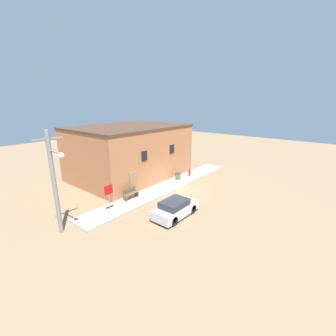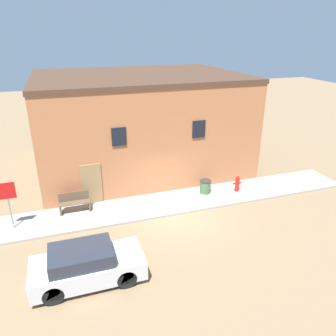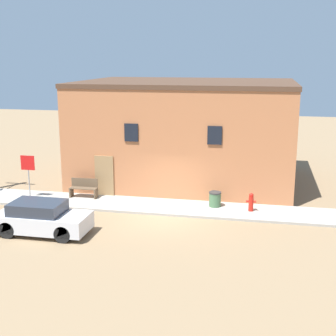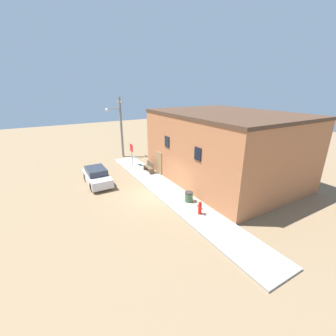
# 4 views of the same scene
# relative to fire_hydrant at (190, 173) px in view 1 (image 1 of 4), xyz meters

# --- Properties ---
(ground_plane) EXTENTS (80.00, 80.00, 0.00)m
(ground_plane) POSITION_rel_fire_hydrant_xyz_m (-3.94, -1.20, -0.56)
(ground_plane) COLOR #846B4C
(sidewalk) EXTENTS (19.86, 2.35, 0.12)m
(sidewalk) POSITION_rel_fire_hydrant_xyz_m (-3.94, -0.03, -0.50)
(sidewalk) COLOR #9E998E
(sidewalk) RESTS_ON ground
(brick_building) EXTENTS (12.03, 9.00, 5.81)m
(brick_building) POSITION_rel_fire_hydrant_xyz_m (-3.97, 5.59, 2.35)
(brick_building) COLOR #B26B42
(brick_building) RESTS_ON ground
(fire_hydrant) EXTENTS (0.47, 0.22, 0.87)m
(fire_hydrant) POSITION_rel_fire_hydrant_xyz_m (0.00, 0.00, 0.00)
(fire_hydrant) COLOR red
(fire_hydrant) RESTS_ON sidewalk
(stop_sign) EXTENTS (0.74, 0.06, 2.20)m
(stop_sign) POSITION_rel_fire_hydrant_xyz_m (-11.15, -0.10, 1.12)
(stop_sign) COLOR gray
(stop_sign) RESTS_ON sidewalk
(bench) EXTENTS (1.42, 0.44, 0.96)m
(bench) POSITION_rel_fire_hydrant_xyz_m (-8.47, 0.54, 0.03)
(bench) COLOR brown
(bench) RESTS_ON sidewalk
(trash_bin) EXTENTS (0.60, 0.60, 0.72)m
(trash_bin) POSITION_rel_fire_hydrant_xyz_m (-1.72, 0.37, -0.08)
(trash_bin) COLOR #426642
(trash_bin) RESTS_ON sidewalk
(utility_pole) EXTENTS (1.80, 1.76, 6.77)m
(utility_pole) POSITION_rel_fire_hydrant_xyz_m (-14.85, 0.12, 3.10)
(utility_pole) COLOR gray
(utility_pole) RESTS_ON ground
(parked_car) EXTENTS (3.85, 1.68, 1.36)m
(parked_car) POSITION_rel_fire_hydrant_xyz_m (-8.36, -4.37, 0.11)
(parked_car) COLOR black
(parked_car) RESTS_ON ground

